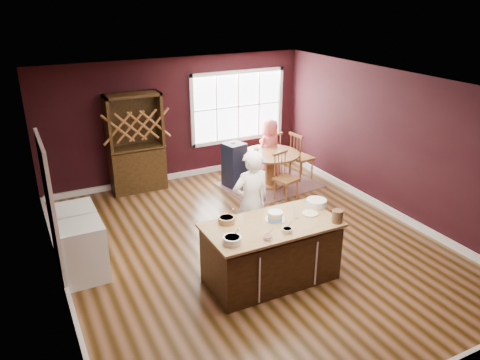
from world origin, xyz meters
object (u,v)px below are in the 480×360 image
dryer (77,233)px  kitchen_island (271,253)px  layer_cake (275,216)px  high_chair (234,164)px  baker (251,203)px  dining_table (271,162)px  washer (84,252)px  chair_south (286,177)px  chair_north (270,151)px  chair_east (302,156)px  hutch (136,143)px  seated_woman (270,148)px  toddler (232,151)px

dryer → kitchen_island: bearing=-38.0°
layer_cake → dryer: bearing=144.5°
high_chair → dryer: size_ratio=1.13×
layer_cake → kitchen_island: bearing=-140.6°
baker → dryer: bearing=-24.3°
kitchen_island → dining_table: bearing=59.7°
high_chair → washer: 4.17m
baker → chair_south: 2.24m
layer_cake → chair_north: size_ratio=0.31×
kitchen_island → dryer: size_ratio=2.16×
dining_table → layer_cake: (-1.72, -3.03, 0.45)m
baker → washer: baker is taller
chair_east → chair_south: (-0.95, -0.86, -0.04)m
chair_east → dryer: chair_east is taller
hutch → washer: hutch is taller
chair_north → chair_south: bearing=64.4°
washer → dryer: dryer is taller
washer → baker: bearing=-10.6°
dining_table → seated_woman: (0.26, 0.50, 0.14)m
chair_east → washer: (-5.10, -1.89, -0.10)m
layer_cake → toddler: size_ratio=1.18×
kitchen_island → chair_south: 2.87m
dining_table → chair_south: bearing=-98.1°
layer_cake → high_chair: (1.00, 3.37, -0.48)m
layer_cake → dryer: 3.17m
hutch → chair_east: bearing=-16.8°
chair_south → high_chair: 1.31m
dining_table → washer: washer is taller
dining_table → kitchen_island: bearing=-120.3°
dining_table → chair_north: chair_north is taller
high_chair → dryer: high_chair is taller
chair_east → dryer: size_ratio=1.22×
baker → chair_east: baker is taller
washer → chair_east: bearing=20.4°
baker → chair_south: (1.62, 1.51, -0.38)m
kitchen_island → baker: 0.92m
chair_east → dryer: bearing=96.0°
kitchen_island → dryer: kitchen_island is taller
chair_south → hutch: hutch is taller
layer_cake → dining_table: bearing=60.5°
layer_cake → seated_woman: size_ratio=0.23×
kitchen_island → dining_table: 3.62m
chair_north → hutch: size_ratio=0.48×
layer_cake → chair_south: (1.60, 2.21, -0.48)m
layer_cake → toddler: bearing=74.0°
high_chair → kitchen_island: bearing=-120.6°
chair_north → dining_table: bearing=53.5°
kitchen_island → baker: size_ratio=1.09×
chair_east → washer: 5.44m
chair_south → hutch: (-2.52, 1.91, 0.54)m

